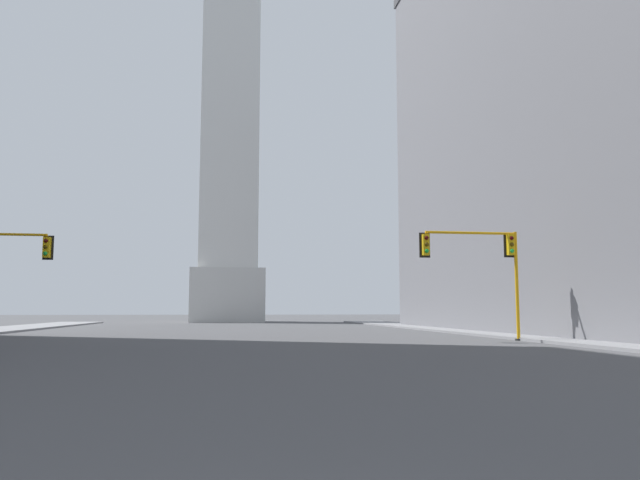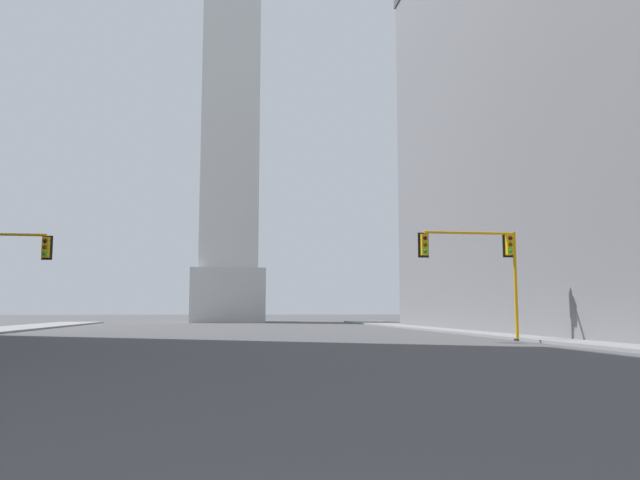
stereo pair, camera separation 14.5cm
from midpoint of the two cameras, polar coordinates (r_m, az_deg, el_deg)
name	(u,v)px [view 2 (the right image)]	position (r m, az deg, el deg)	size (l,w,h in m)	color
sidewalk_right	(555,338)	(36.42, 20.83, -8.40)	(5.00, 96.82, 0.15)	gray
obelisk	(232,64)	(89.96, -8.04, 15.67)	(9.44, 9.44, 73.95)	silver
traffic_light_mid_right	(483,257)	(34.04, 14.77, -1.47)	(5.47, 0.50, 5.76)	orange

